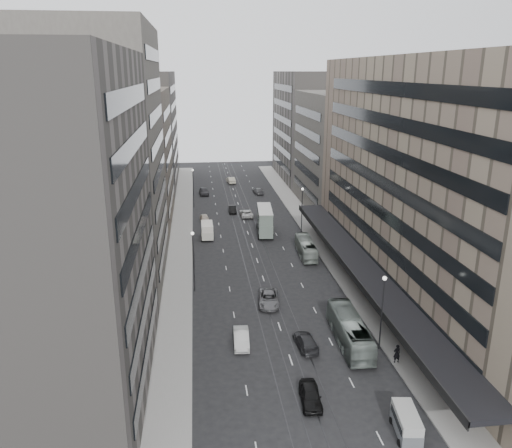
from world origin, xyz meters
name	(u,v)px	position (x,y,z in m)	size (l,w,h in m)	color
ground	(281,331)	(0.00, 0.00, 0.00)	(220.00, 220.00, 0.00)	black
sidewalk_right	(311,227)	(12.00, 37.50, 0.07)	(4.00, 125.00, 0.15)	gray
sidewalk_left	(181,232)	(-12.00, 37.50, 0.07)	(4.00, 125.00, 0.15)	gray
department_store	(441,182)	(21.45, 8.00, 14.95)	(19.20, 60.00, 30.00)	gray
building_right_mid	(341,151)	(21.50, 52.00, 12.00)	(15.00, 28.00, 24.00)	#504C45
building_right_far	(310,126)	(21.50, 82.00, 14.00)	(15.00, 32.00, 28.00)	slate
building_left_a	(48,235)	(-21.50, -8.00, 15.00)	(15.00, 28.00, 30.00)	slate
building_left_b	(102,158)	(-21.50, 19.00, 17.00)	(15.00, 26.00, 34.00)	#504C45
building_left_c	(129,158)	(-21.50, 46.00, 12.50)	(15.00, 28.00, 25.00)	#655B4E
building_left_d	(144,130)	(-21.50, 79.00, 14.00)	(15.00, 38.00, 28.00)	slate
lamp_right_near	(383,304)	(9.70, -5.00, 5.20)	(0.44, 0.44, 8.32)	#262628
lamp_right_far	(302,205)	(9.70, 35.00, 5.20)	(0.44, 0.44, 8.32)	#262628
lamp_left_near	(193,254)	(-9.70, 12.00, 5.20)	(0.44, 0.44, 8.32)	#262628
lamp_left_far	(193,184)	(-9.70, 55.00, 5.20)	(0.44, 0.44, 8.32)	#262628
bus_near	(350,330)	(6.87, -3.52, 1.55)	(2.60, 11.10, 3.09)	gray
bus_far	(306,248)	(7.95, 23.23, 1.33)	(2.23, 9.52, 2.65)	gray
double_decker	(265,220)	(2.98, 35.01, 2.57)	(3.28, 8.87, 4.76)	slate
vw_microbus	(407,422)	(7.19, -17.86, 1.19)	(2.25, 4.16, 2.14)	#575B5F
panel_van	(207,230)	(-7.40, 33.55, 1.54)	(2.22, 4.46, 2.80)	#BAB9A8
sedan_0	(310,395)	(0.44, -12.92, 0.75)	(1.77, 4.40, 1.50)	black
sedan_1	(241,338)	(-4.73, -2.41, 0.76)	(1.61, 4.60, 1.52)	beige
sedan_2	(269,299)	(-0.41, 6.82, 0.76)	(2.51, 5.44, 1.51)	slate
sedan_3	(306,341)	(2.03, -3.77, 0.70)	(1.96, 4.81, 1.40)	#242426
sedan_4	(205,218)	(-7.63, 43.91, 0.68)	(1.61, 4.00, 1.36)	#BBAC9B
sedan_5	(232,209)	(-1.75, 49.88, 0.69)	(1.46, 4.19, 1.38)	black
sedan_6	(246,213)	(0.79, 46.37, 0.72)	(2.38, 5.16, 1.44)	silver
sedan_7	(258,191)	(5.55, 65.54, 0.69)	(1.94, 4.76, 1.38)	#505052
sedan_8	(204,191)	(-7.30, 65.96, 0.86)	(2.03, 5.06, 1.72)	#2B2B2D
sedan_9	(231,180)	(-0.05, 77.99, 0.80)	(1.69, 4.85, 1.60)	beige
pedestrian	(397,354)	(10.41, -7.91, 1.14)	(0.72, 0.47, 1.98)	black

